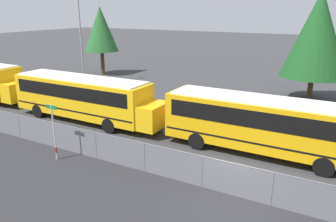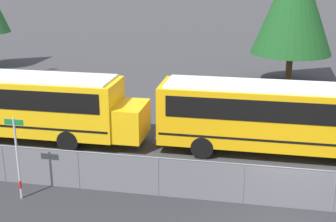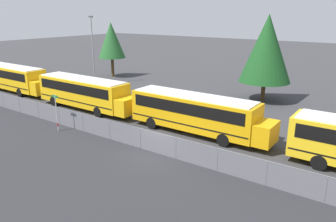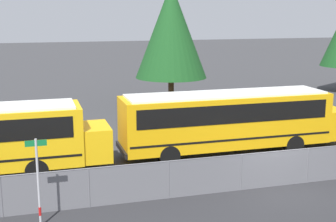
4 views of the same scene
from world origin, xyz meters
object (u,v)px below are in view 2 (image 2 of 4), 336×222
at_px(tree_2, 294,1).
at_px(school_bus_1, 15,101).
at_px(street_sign, 17,157).
at_px(school_bus_2, 288,114).

bearing_deg(tree_2, school_bus_1, -134.55).
xyz_separation_m(school_bus_1, tree_2, (13.40, 13.62, 3.82)).
bearing_deg(street_sign, school_bus_1, 118.78).
relative_size(school_bus_2, street_sign, 3.92).
distance_m(school_bus_2, tree_2, 13.79).
bearing_deg(tree_2, school_bus_2, -93.38).
relative_size(school_bus_1, school_bus_2, 1.00).
distance_m(school_bus_2, street_sign, 11.27).
relative_size(school_bus_1, street_sign, 3.92).
bearing_deg(school_bus_2, tree_2, 86.62).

